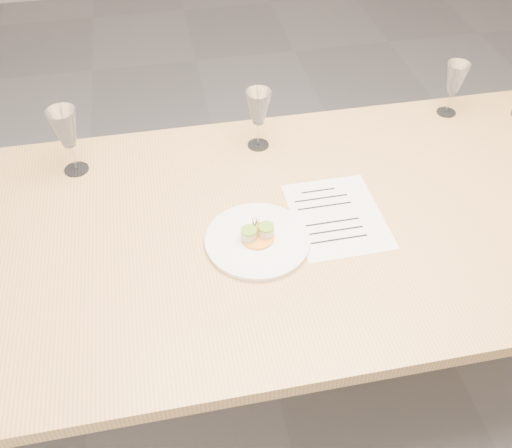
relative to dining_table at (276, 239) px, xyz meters
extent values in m
plane|color=slate|center=(0.00, 0.00, -0.68)|extent=(7.00, 7.00, 0.00)
cube|color=tan|center=(0.00, 0.00, 0.05)|extent=(2.40, 1.00, 0.04)
cylinder|color=white|center=(-0.07, -0.07, 0.07)|extent=(0.27, 0.27, 0.01)
cylinder|color=white|center=(-0.07, -0.07, 0.08)|extent=(0.28, 0.28, 0.01)
cylinder|color=#FFA630|center=(-0.07, -0.07, 0.09)|extent=(0.09, 0.09, 0.01)
cylinder|color=beige|center=(-0.09, -0.07, 0.10)|extent=(0.04, 0.04, 0.03)
cylinder|color=beige|center=(-0.04, -0.07, 0.10)|extent=(0.04, 0.04, 0.03)
cylinder|color=#82B231|center=(-0.09, -0.07, 0.12)|extent=(0.04, 0.04, 0.01)
cylinder|color=#82B231|center=(-0.04, -0.07, 0.12)|extent=(0.04, 0.04, 0.01)
cylinder|color=#CAC66B|center=(-0.01, -0.11, 0.08)|extent=(0.04, 0.04, 0.00)
cube|color=white|center=(0.17, -0.01, 0.07)|extent=(0.25, 0.32, 0.00)
cube|color=black|center=(0.15, 0.10, 0.07)|extent=(0.10, 0.01, 0.00)
cube|color=black|center=(0.15, 0.07, 0.07)|extent=(0.16, 0.01, 0.00)
cube|color=black|center=(0.15, 0.03, 0.07)|extent=(0.16, 0.01, 0.00)
cube|color=black|center=(0.15, -0.03, 0.07)|extent=(0.16, 0.01, 0.00)
cube|color=black|center=(0.15, -0.07, 0.07)|extent=(0.16, 0.01, 0.00)
cube|color=black|center=(0.15, -0.10, 0.07)|extent=(0.16, 0.01, 0.00)
cylinder|color=white|center=(-0.55, 0.34, 0.07)|extent=(0.07, 0.07, 0.00)
cylinder|color=white|center=(-0.55, 0.34, 0.12)|extent=(0.01, 0.01, 0.09)
cone|color=white|center=(-0.55, 0.34, 0.22)|extent=(0.08, 0.08, 0.12)
cylinder|color=white|center=(0.02, 0.35, 0.07)|extent=(0.07, 0.07, 0.00)
cylinder|color=white|center=(0.02, 0.35, 0.11)|extent=(0.01, 0.01, 0.08)
cone|color=white|center=(0.02, 0.35, 0.21)|extent=(0.08, 0.08, 0.11)
cylinder|color=white|center=(0.69, 0.41, 0.07)|extent=(0.07, 0.07, 0.00)
cylinder|color=white|center=(0.69, 0.41, 0.11)|extent=(0.01, 0.01, 0.08)
cone|color=white|center=(0.69, 0.41, 0.20)|extent=(0.07, 0.07, 0.10)
camera|label=1|loc=(-0.27, -1.10, 1.16)|focal=40.00mm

